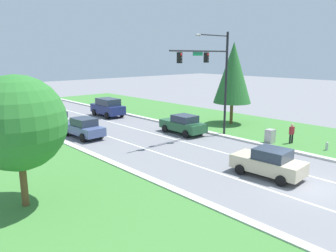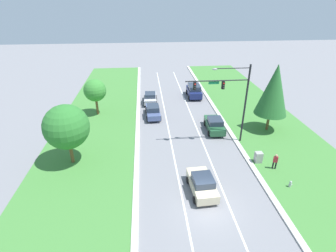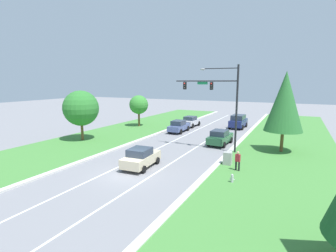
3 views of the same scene
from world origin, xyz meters
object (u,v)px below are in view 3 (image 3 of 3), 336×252
Objects in this scene: utility_cabinet at (228,159)px; conifer_near_right_tree at (285,102)px; oak_near_left_tree at (81,108)px; silver_sedan at (191,121)px; slate_blue_sedan at (179,126)px; pedestrian at (238,160)px; oak_far_left_tree at (139,105)px; navy_suv at (238,121)px; champagne_sedan at (141,158)px; fire_hydrant at (232,179)px; forest_sedan at (220,137)px; traffic_signal_mast at (220,96)px.

utility_cabinet is 9.12m from conifer_near_right_tree.
silver_sedan is at bearing 61.88° from oak_near_left_tree.
slate_blue_sedan is 17.29m from pedestrian.
slate_blue_sedan is 8.28m from oak_far_left_tree.
oak_near_left_tree is (-15.46, -17.48, 2.93)m from navy_suv.
oak_far_left_tree is (-11.22, 17.22, 2.70)m from champagne_sedan.
fire_hydrant is (7.81, -0.16, -0.50)m from champagne_sedan.
slate_blue_sedan is 3.97× the size of utility_cabinet.
forest_sedan is 12.53m from silver_sedan.
slate_blue_sedan is 19.56m from fire_hydrant.
navy_suv reaches higher than champagne_sedan.
fire_hydrant is at bearing -15.92° from oak_near_left_tree.
champagne_sedan is 0.51× the size of conifer_near_right_tree.
navy_suv is at bearing 119.33° from conifer_near_right_tree.
oak_near_left_tree is at bearing 3.33° from pedestrian.
forest_sedan is 0.98× the size of navy_suv.
silver_sedan is at bearing 122.42° from traffic_signal_mast.
silver_sedan reaches higher than fire_hydrant.
navy_suv is 23.54m from fire_hydrant.
navy_suv is (6.99, 7.18, 0.21)m from slate_blue_sedan.
silver_sedan is 18.09m from conifer_near_right_tree.
conifer_near_right_tree reaches higher than slate_blue_sedan.
champagne_sedan reaches higher than silver_sedan.
silver_sedan and pedestrian have the same top height.
slate_blue_sedan is 15.52m from conifer_near_right_tree.
oak_near_left_tree is at bearing 174.70° from utility_cabinet.
traffic_signal_mast is 12.09m from slate_blue_sedan.
utility_cabinet is (10.02, -12.01, -0.28)m from slate_blue_sedan.
slate_blue_sedan is 6.75× the size of fire_hydrant.
traffic_signal_mast is 1.88× the size of slate_blue_sedan.
oak_far_left_tree reaches higher than forest_sedan.
slate_blue_sedan is 2.80× the size of pedestrian.
champagne_sedan is at bearing 30.34° from pedestrian.
slate_blue_sedan is at bearing -10.65° from oak_far_left_tree.
silver_sedan is 0.53× the size of conifer_near_right_tree.
forest_sedan is 17.05m from oak_near_left_tree.
silver_sedan is at bearing 96.64° from champagne_sedan.
pedestrian reaches higher than fire_hydrant.
fire_hydrant is at bearing -71.69° from utility_cabinet.
silver_sedan is (-0.21, 5.17, -0.01)m from slate_blue_sedan.
forest_sedan is 3.89× the size of utility_cabinet.
oak_far_left_tree is at bearing 142.79° from utility_cabinet.
pedestrian is (1.11, -1.22, 0.34)m from utility_cabinet.
navy_suv is 6.74× the size of fire_hydrant.
champagne_sedan is at bearing -77.81° from silver_sedan.
utility_cabinet is 0.19× the size of oak_near_left_tree.
silver_sedan is 0.71× the size of oak_near_left_tree.
silver_sedan is at bearing 90.35° from slate_blue_sedan.
fire_hydrant is at bearing -59.24° from silver_sedan.
pedestrian is at bearing -60.21° from traffic_signal_mast.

